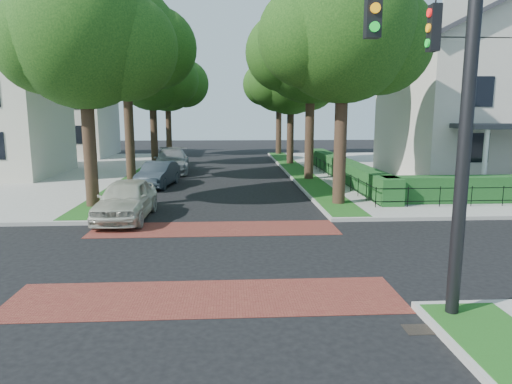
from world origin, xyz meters
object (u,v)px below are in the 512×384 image
traffic_signal (453,86)px  parked_car_rear (172,161)px  parked_car_middle (158,174)px  parked_car_front (126,199)px

traffic_signal → parked_car_rear: (-8.49, 23.98, -3.86)m
traffic_signal → parked_car_middle: (-8.49, 17.70, -3.98)m
parked_car_front → parked_car_rear: 14.57m
traffic_signal → parked_car_rear: size_ratio=1.37×
parked_car_middle → parked_car_rear: 6.28m
parked_car_middle → parked_car_rear: (-0.00, 6.28, 0.13)m
traffic_signal → parked_car_rear: bearing=109.5°
parked_car_rear → parked_car_front: bearing=-94.2°
parked_car_middle → parked_car_rear: size_ratio=0.75×
parked_car_front → parked_car_middle: size_ratio=1.08×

